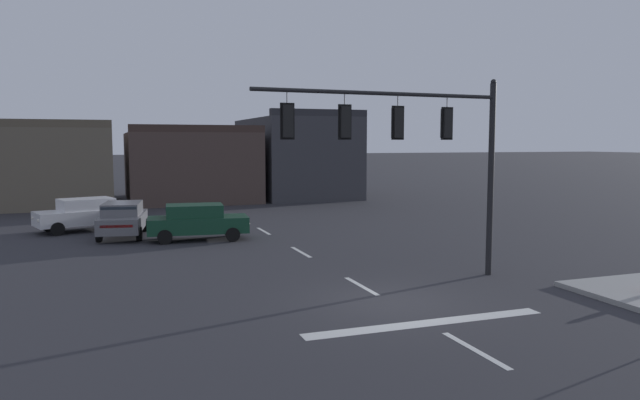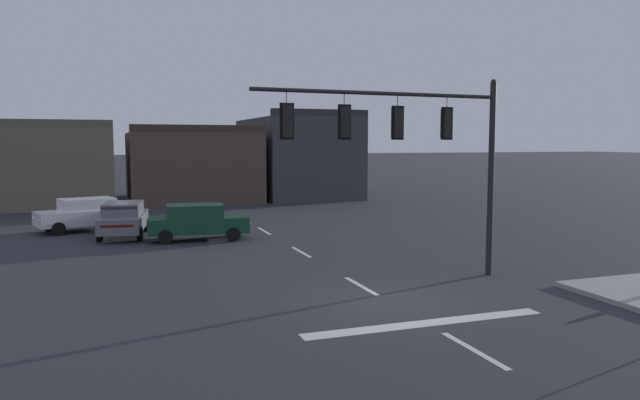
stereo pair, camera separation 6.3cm
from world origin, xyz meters
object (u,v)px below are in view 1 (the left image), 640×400
(car_lot_farside, at_px, (123,218))
(car_lot_nearside, at_px, (84,214))
(signal_mast_near_side, at_px, (415,138))
(car_lot_middle, at_px, (197,221))

(car_lot_farside, bearing_deg, car_lot_nearside, 124.09)
(car_lot_nearside, xyz_separation_m, car_lot_farside, (1.76, -2.60, 0.00))
(signal_mast_near_side, bearing_deg, car_lot_nearside, 123.40)
(signal_mast_near_side, relative_size, car_lot_middle, 1.79)
(signal_mast_near_side, bearing_deg, car_lot_middle, 116.20)
(car_lot_nearside, relative_size, car_lot_farside, 1.02)
(car_lot_nearside, height_order, car_lot_farside, same)
(car_lot_middle, distance_m, car_lot_farside, 3.76)
(car_lot_nearside, bearing_deg, signal_mast_near_side, -56.60)
(car_lot_nearside, height_order, car_lot_middle, same)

